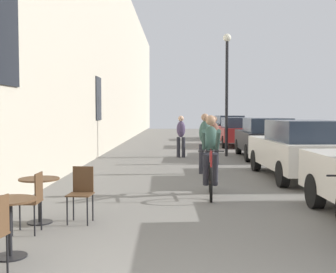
{
  "coord_description": "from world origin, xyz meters",
  "views": [
    {
      "loc": [
        -0.13,
        -3.4,
        1.77
      ],
      "look_at": [
        -0.4,
        12.04,
        0.92
      ],
      "focal_mm": 46.88,
      "sensor_mm": 36.0,
      "label": 1
    }
  ],
  "objects_px": {
    "parked_car_fourth": "(237,131)",
    "pedestrian_far": "(181,134)",
    "cyclist_on_bicycle": "(211,158)",
    "parked_car_fifth": "(228,127)",
    "pedestrian_mid": "(214,137)",
    "cafe_chair_mid_toward_street": "(81,190)",
    "cafe_table_mid": "(39,191)",
    "cafe_chair_mid_toward_wall": "(32,198)",
    "street_lamp": "(227,79)",
    "cafe_table_near": "(10,215)",
    "pedestrian_near": "(205,140)",
    "parked_car_third": "(265,137)",
    "parked_car_second": "(300,148)"
  },
  "relations": [
    {
      "from": "pedestrian_mid",
      "to": "parked_car_third",
      "type": "bearing_deg",
      "value": 43.29
    },
    {
      "from": "pedestrian_near",
      "to": "pedestrian_mid",
      "type": "relative_size",
      "value": 1.05
    },
    {
      "from": "cafe_table_mid",
      "to": "pedestrian_mid",
      "type": "distance_m",
      "value": 8.81
    },
    {
      "from": "cyclist_on_bicycle",
      "to": "parked_car_fifth",
      "type": "bearing_deg",
      "value": 82.08
    },
    {
      "from": "cafe_chair_mid_toward_street",
      "to": "street_lamp",
      "type": "xyz_separation_m",
      "value": [
        3.57,
        10.69,
        2.59
      ]
    },
    {
      "from": "parked_car_second",
      "to": "parked_car_fifth",
      "type": "xyz_separation_m",
      "value": [
        0.17,
        17.31,
        0.0
      ]
    },
    {
      "from": "cafe_chair_mid_toward_wall",
      "to": "pedestrian_far",
      "type": "relative_size",
      "value": 0.54
    },
    {
      "from": "parked_car_fifth",
      "to": "pedestrian_mid",
      "type": "bearing_deg",
      "value": -98.83
    },
    {
      "from": "cafe_chair_mid_toward_wall",
      "to": "parked_car_third",
      "type": "xyz_separation_m",
      "value": [
        5.56,
        10.71,
        0.29
      ]
    },
    {
      "from": "pedestrian_mid",
      "to": "parked_car_fourth",
      "type": "height_order",
      "value": "pedestrian_mid"
    },
    {
      "from": "pedestrian_far",
      "to": "parked_car_third",
      "type": "distance_m",
      "value": 3.26
    },
    {
      "from": "pedestrian_mid",
      "to": "pedestrian_far",
      "type": "height_order",
      "value": "pedestrian_mid"
    },
    {
      "from": "pedestrian_far",
      "to": "parked_car_fourth",
      "type": "distance_m",
      "value": 6.48
    },
    {
      "from": "pedestrian_near",
      "to": "street_lamp",
      "type": "height_order",
      "value": "street_lamp"
    },
    {
      "from": "pedestrian_mid",
      "to": "parked_car_third",
      "type": "relative_size",
      "value": 0.37
    },
    {
      "from": "pedestrian_far",
      "to": "parked_car_fifth",
      "type": "bearing_deg",
      "value": 74.49
    },
    {
      "from": "pedestrian_mid",
      "to": "cafe_chair_mid_toward_street",
      "type": "bearing_deg",
      "value": -109.43
    },
    {
      "from": "cafe_table_mid",
      "to": "parked_car_fourth",
      "type": "bearing_deg",
      "value": 71.52
    },
    {
      "from": "parked_car_fourth",
      "to": "pedestrian_far",
      "type": "bearing_deg",
      "value": -117.38
    },
    {
      "from": "street_lamp",
      "to": "pedestrian_mid",
      "type": "bearing_deg",
      "value": -105.43
    },
    {
      "from": "pedestrian_mid",
      "to": "cafe_table_mid",
      "type": "bearing_deg",
      "value": -113.31
    },
    {
      "from": "pedestrian_near",
      "to": "pedestrian_mid",
      "type": "height_order",
      "value": "pedestrian_near"
    },
    {
      "from": "pedestrian_mid",
      "to": "cafe_table_near",
      "type": "bearing_deg",
      "value": -108.83
    },
    {
      "from": "pedestrian_near",
      "to": "parked_car_fourth",
      "type": "height_order",
      "value": "pedestrian_near"
    },
    {
      "from": "pedestrian_far",
      "to": "parked_car_fifth",
      "type": "xyz_separation_m",
      "value": [
        3.28,
        11.8,
        -0.11
      ]
    },
    {
      "from": "cafe_chair_mid_toward_wall",
      "to": "pedestrian_far",
      "type": "distance_m",
      "value": 11.14
    },
    {
      "from": "parked_car_fifth",
      "to": "cafe_chair_mid_toward_street",
      "type": "bearing_deg",
      "value": -102.8
    },
    {
      "from": "parked_car_second",
      "to": "cafe_table_near",
      "type": "bearing_deg",
      "value": -129.55
    },
    {
      "from": "street_lamp",
      "to": "parked_car_second",
      "type": "bearing_deg",
      "value": -78.06
    },
    {
      "from": "parked_car_third",
      "to": "pedestrian_mid",
      "type": "bearing_deg",
      "value": -136.71
    },
    {
      "from": "pedestrian_far",
      "to": "parked_car_third",
      "type": "height_order",
      "value": "pedestrian_far"
    },
    {
      "from": "cafe_chair_mid_toward_street",
      "to": "cafe_table_mid",
      "type": "bearing_deg",
      "value": -173.43
    },
    {
      "from": "pedestrian_mid",
      "to": "pedestrian_far",
      "type": "xyz_separation_m",
      "value": [
        -1.1,
        2.21,
        -0.0
      ]
    },
    {
      "from": "cafe_table_mid",
      "to": "cafe_chair_mid_toward_street",
      "type": "xyz_separation_m",
      "value": [
        0.66,
        0.08,
        -0.0
      ]
    },
    {
      "from": "pedestrian_far",
      "to": "street_lamp",
      "type": "distance_m",
      "value": 2.89
    },
    {
      "from": "pedestrian_near",
      "to": "pedestrian_far",
      "type": "xyz_separation_m",
      "value": [
        -0.63,
        4.62,
        -0.06
      ]
    },
    {
      "from": "cafe_table_mid",
      "to": "parked_car_third",
      "type": "xyz_separation_m",
      "value": [
        5.63,
        10.11,
        0.29
      ]
    },
    {
      "from": "pedestrian_far",
      "to": "cafe_chair_mid_toward_street",
      "type": "bearing_deg",
      "value": -99.59
    },
    {
      "from": "cafe_table_mid",
      "to": "street_lamp",
      "type": "distance_m",
      "value": 11.85
    },
    {
      "from": "cafe_chair_mid_toward_street",
      "to": "parked_car_second",
      "type": "distance_m",
      "value": 6.75
    },
    {
      "from": "cafe_chair_mid_toward_wall",
      "to": "parked_car_fifth",
      "type": "xyz_separation_m",
      "value": [
        5.59,
        22.69,
        0.29
      ]
    },
    {
      "from": "cafe_table_near",
      "to": "parked_car_third",
      "type": "distance_m",
      "value": 12.99
    },
    {
      "from": "pedestrian_far",
      "to": "parked_car_third",
      "type": "relative_size",
      "value": 0.37
    },
    {
      "from": "pedestrian_near",
      "to": "parked_car_second",
      "type": "bearing_deg",
      "value": -19.85
    },
    {
      "from": "pedestrian_mid",
      "to": "pedestrian_far",
      "type": "distance_m",
      "value": 2.47
    },
    {
      "from": "cyclist_on_bicycle",
      "to": "pedestrian_mid",
      "type": "bearing_deg",
      "value": 84.34
    },
    {
      "from": "cafe_table_near",
      "to": "street_lamp",
      "type": "bearing_deg",
      "value": 71.89
    },
    {
      "from": "cafe_table_mid",
      "to": "parked_car_second",
      "type": "xyz_separation_m",
      "value": [
        5.49,
        4.79,
        0.29
      ]
    },
    {
      "from": "cafe_table_near",
      "to": "parked_car_fifth",
      "type": "distance_m",
      "value": 24.4
    },
    {
      "from": "cafe_table_mid",
      "to": "street_lamp",
      "type": "relative_size",
      "value": 0.15
    }
  ]
}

